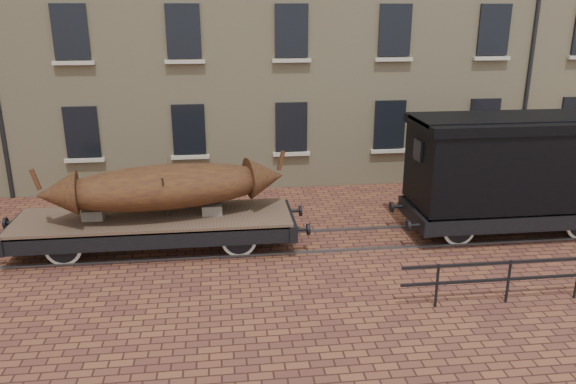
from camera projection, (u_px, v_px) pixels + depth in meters
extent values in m
plane|color=#542C24|center=(278.00, 243.00, 15.28)|extent=(90.00, 90.00, 0.00)
cube|color=black|center=(82.00, 132.00, 18.59)|extent=(1.10, 0.12, 1.70)
cube|color=beige|center=(85.00, 160.00, 18.82)|extent=(1.30, 0.18, 0.12)
cube|color=black|center=(189.00, 129.00, 18.99)|extent=(1.10, 0.12, 1.70)
cube|color=beige|center=(190.00, 157.00, 19.23)|extent=(1.30, 0.18, 0.12)
cube|color=black|center=(291.00, 127.00, 19.39)|extent=(1.10, 0.12, 1.70)
cube|color=beige|center=(291.00, 154.00, 19.63)|extent=(1.30, 0.18, 0.12)
cube|color=black|center=(389.00, 124.00, 19.80)|extent=(1.10, 0.12, 1.70)
cube|color=beige|center=(388.00, 151.00, 20.04)|extent=(1.30, 0.18, 0.12)
cube|color=black|center=(484.00, 122.00, 20.20)|extent=(1.10, 0.12, 1.70)
cube|color=beige|center=(482.00, 148.00, 20.44)|extent=(1.30, 0.18, 0.12)
cube|color=black|center=(574.00, 120.00, 20.61)|extent=(1.10, 0.12, 1.70)
cube|color=beige|center=(571.00, 145.00, 20.85)|extent=(1.30, 0.18, 0.12)
cube|color=black|center=(70.00, 32.00, 17.59)|extent=(1.10, 0.12, 1.70)
cube|color=beige|center=(74.00, 63.00, 17.83)|extent=(1.30, 0.18, 0.12)
cube|color=black|center=(183.00, 31.00, 17.99)|extent=(1.10, 0.12, 1.70)
cube|color=beige|center=(185.00, 62.00, 18.23)|extent=(1.30, 0.18, 0.12)
cube|color=black|center=(291.00, 31.00, 18.40)|extent=(1.10, 0.12, 1.70)
cube|color=beige|center=(292.00, 60.00, 18.64)|extent=(1.30, 0.18, 0.12)
cube|color=black|center=(395.00, 30.00, 18.80)|extent=(1.10, 0.12, 1.70)
cube|color=beige|center=(394.00, 59.00, 19.04)|extent=(1.30, 0.18, 0.12)
cube|color=black|center=(494.00, 30.00, 19.21)|extent=(1.10, 0.12, 1.70)
cube|color=beige|center=(492.00, 58.00, 19.44)|extent=(1.30, 0.18, 0.12)
cube|color=#59595E|center=(281.00, 253.00, 14.60)|extent=(30.00, 0.08, 0.06)
cube|color=#59595E|center=(275.00, 232.00, 15.95)|extent=(30.00, 0.08, 0.06)
cylinder|color=black|center=(437.00, 286.00, 11.89)|extent=(0.06, 0.06, 1.00)
cylinder|color=black|center=(508.00, 281.00, 12.07)|extent=(0.06, 0.06, 1.00)
cube|color=brown|center=(154.00, 218.00, 14.63)|extent=(7.08, 2.08, 0.11)
cube|color=black|center=(151.00, 241.00, 13.79)|extent=(7.08, 0.15, 0.42)
cube|color=black|center=(158.00, 214.00, 15.61)|extent=(7.08, 0.15, 0.42)
cube|color=black|center=(13.00, 232.00, 14.29)|extent=(0.21, 2.17, 0.42)
cylinder|color=black|center=(12.00, 223.00, 14.93)|extent=(0.33, 0.09, 0.09)
cylinder|color=black|center=(6.00, 223.00, 14.91)|extent=(0.08, 0.30, 0.30)
cube|color=black|center=(289.00, 220.00, 15.11)|extent=(0.21, 2.17, 0.42)
cylinder|color=black|center=(302.00, 230.00, 14.47)|extent=(0.33, 0.09, 0.09)
cylinder|color=black|center=(308.00, 229.00, 14.49)|extent=(0.08, 0.30, 0.30)
cylinder|color=black|center=(295.00, 211.00, 15.81)|extent=(0.33, 0.09, 0.09)
cylinder|color=black|center=(301.00, 211.00, 15.83)|extent=(0.08, 0.30, 0.30)
cylinder|color=black|center=(70.00, 237.00, 14.52)|extent=(0.09, 1.79, 0.09)
cylinder|color=silver|center=(63.00, 249.00, 13.84)|extent=(0.91, 0.07, 0.91)
cylinder|color=black|center=(63.00, 249.00, 13.84)|extent=(0.74, 0.09, 0.74)
cube|color=black|center=(60.00, 242.00, 13.66)|extent=(0.85, 0.08, 0.09)
cylinder|color=silver|center=(76.00, 227.00, 15.20)|extent=(0.91, 0.07, 0.91)
cylinder|color=black|center=(76.00, 227.00, 15.20)|extent=(0.74, 0.09, 0.74)
cube|color=black|center=(76.00, 218.00, 15.23)|extent=(0.85, 0.08, 0.09)
cylinder|color=black|center=(238.00, 230.00, 15.02)|extent=(0.09, 1.79, 0.09)
cylinder|color=silver|center=(239.00, 240.00, 14.34)|extent=(0.91, 0.07, 0.91)
cylinder|color=black|center=(239.00, 240.00, 14.34)|extent=(0.74, 0.09, 0.74)
cube|color=black|center=(239.00, 234.00, 14.16)|extent=(0.85, 0.08, 0.09)
cylinder|color=silver|center=(237.00, 220.00, 15.70)|extent=(0.91, 0.07, 0.91)
cylinder|color=black|center=(237.00, 220.00, 15.70)|extent=(0.74, 0.09, 0.74)
cube|color=black|center=(237.00, 211.00, 15.73)|extent=(0.85, 0.08, 0.09)
cube|color=black|center=(155.00, 231.00, 14.75)|extent=(3.78, 0.06, 0.06)
cube|color=#75685E|center=(94.00, 214.00, 14.40)|extent=(0.52, 0.47, 0.26)
cube|color=#75685E|center=(212.00, 209.00, 14.75)|extent=(0.52, 0.47, 0.26)
ellipsoid|color=#543316|center=(167.00, 187.00, 14.41)|extent=(5.76, 2.62, 1.11)
cone|color=#543316|center=(57.00, 194.00, 13.69)|extent=(1.12, 1.20, 1.05)
cube|color=#543316|center=(35.00, 180.00, 13.44)|extent=(0.24, 0.15, 0.53)
cone|color=#543316|center=(266.00, 177.00, 15.11)|extent=(1.12, 1.20, 1.05)
cube|color=#543316|center=(281.00, 161.00, 15.10)|extent=(0.24, 0.15, 0.53)
cylinder|color=#4B362A|center=(165.00, 197.00, 14.03)|extent=(0.05, 0.95, 1.34)
cylinder|color=#4B362A|center=(168.00, 186.00, 14.88)|extent=(0.05, 0.95, 1.34)
cube|color=black|center=(528.00, 224.00, 14.88)|extent=(5.56, 0.15, 0.42)
cube|color=black|center=(492.00, 199.00, 16.80)|extent=(5.56, 0.15, 0.42)
cube|color=black|center=(414.00, 215.00, 15.52)|extent=(0.20, 2.22, 0.42)
cylinder|color=black|center=(408.00, 226.00, 14.77)|extent=(0.07, 0.30, 0.30)
cylinder|color=black|center=(392.00, 207.00, 16.17)|extent=(0.07, 0.30, 0.30)
cylinder|color=black|center=(449.00, 220.00, 15.70)|extent=(0.09, 1.76, 0.09)
cylinder|color=silver|center=(459.00, 230.00, 15.02)|extent=(0.89, 0.06, 0.89)
cylinder|color=black|center=(459.00, 230.00, 15.02)|extent=(0.73, 0.09, 0.73)
cylinder|color=silver|center=(439.00, 212.00, 16.38)|extent=(0.89, 0.06, 0.89)
cylinder|color=black|center=(439.00, 212.00, 16.38)|extent=(0.73, 0.09, 0.73)
cylinder|color=black|center=(566.00, 215.00, 16.11)|extent=(0.09, 1.76, 0.09)
cylinder|color=silver|center=(552.00, 207.00, 16.79)|extent=(0.89, 0.06, 0.89)
cylinder|color=black|center=(552.00, 207.00, 16.79)|extent=(0.73, 0.09, 0.73)
cube|color=black|center=(515.00, 165.00, 15.42)|extent=(5.56, 2.22, 2.13)
cube|color=black|center=(521.00, 122.00, 15.05)|extent=(5.73, 2.36, 0.26)
cube|color=black|center=(521.00, 118.00, 15.02)|extent=(5.73, 1.58, 0.11)
cube|color=black|center=(418.00, 150.00, 14.94)|extent=(0.07, 0.56, 0.56)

